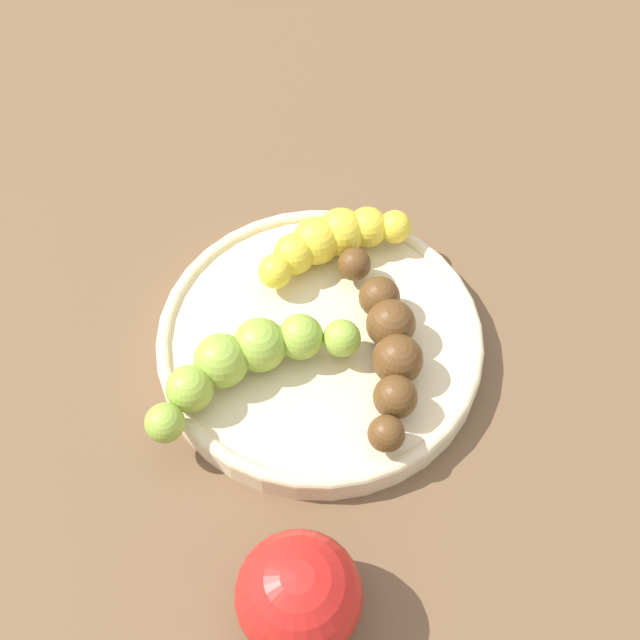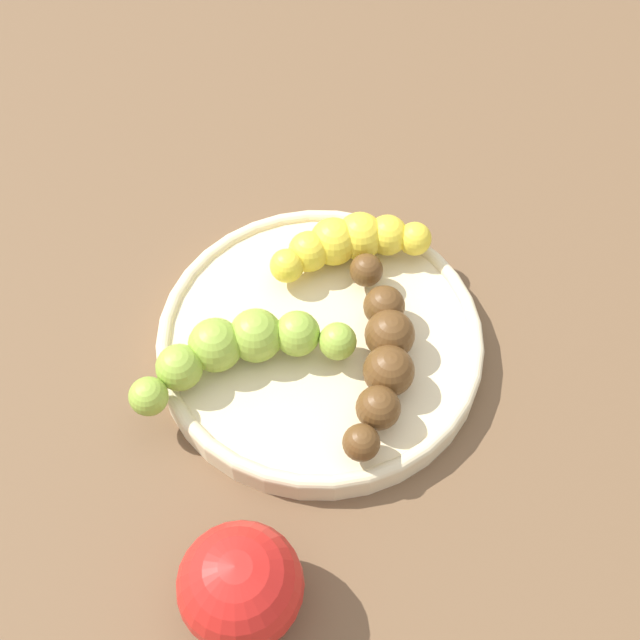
# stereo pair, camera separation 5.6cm
# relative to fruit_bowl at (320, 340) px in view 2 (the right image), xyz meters

# --- Properties ---
(ground_plane) EXTENTS (2.40, 2.40, 0.00)m
(ground_plane) POSITION_rel_fruit_bowl_xyz_m (0.00, 0.00, -0.01)
(ground_plane) COLOR brown
(fruit_bowl) EXTENTS (0.23, 0.23, 0.02)m
(fruit_bowl) POSITION_rel_fruit_bowl_xyz_m (0.00, 0.00, 0.00)
(fruit_bowl) COLOR beige
(fruit_bowl) RESTS_ON ground_plane
(banana_green) EXTENTS (0.06, 0.15, 0.04)m
(banana_green) POSITION_rel_fruit_bowl_xyz_m (0.01, -0.06, 0.03)
(banana_green) COLOR #8CAD38
(banana_green) RESTS_ON fruit_bowl
(banana_overripe) EXTENTS (0.15, 0.07, 0.03)m
(banana_overripe) POSITION_rel_fruit_bowl_xyz_m (0.03, 0.03, 0.02)
(banana_overripe) COLOR #593819
(banana_overripe) RESTS_ON fruit_bowl
(banana_yellow) EXTENTS (0.04, 0.12, 0.04)m
(banana_yellow) POSITION_rel_fruit_bowl_xyz_m (-0.06, 0.04, 0.02)
(banana_yellow) COLOR yellow
(banana_yellow) RESTS_ON fruit_bowl
(apple_red) EXTENTS (0.07, 0.07, 0.07)m
(apple_red) POSITION_rel_fruit_bowl_xyz_m (0.16, -0.09, 0.02)
(apple_red) COLOR red
(apple_red) RESTS_ON ground_plane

